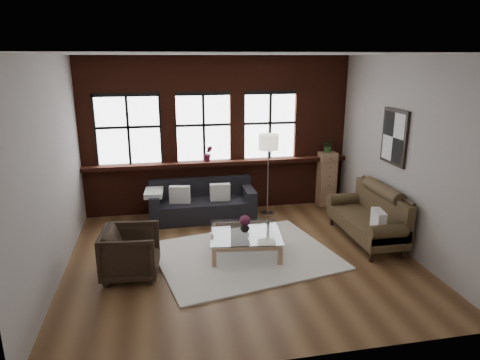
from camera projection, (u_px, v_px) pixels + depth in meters
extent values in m
plane|color=brown|center=(241.00, 258.00, 6.99)|extent=(5.50, 5.50, 0.00)
plane|color=white|center=(241.00, 54.00, 6.10)|extent=(5.50, 5.50, 0.00)
plane|color=#A69F9A|center=(218.00, 135.00, 8.90)|extent=(5.50, 0.00, 5.50)
plane|color=#A69F9A|center=(291.00, 222.00, 4.19)|extent=(5.50, 0.00, 5.50)
plane|color=#A69F9A|center=(50.00, 172.00, 6.04)|extent=(0.00, 5.00, 5.00)
plane|color=#A69F9A|center=(404.00, 155.00, 7.05)|extent=(0.00, 5.00, 5.00)
cube|color=#461B10|center=(219.00, 163.00, 8.92)|extent=(5.50, 0.30, 0.08)
cube|color=silver|center=(245.00, 255.00, 7.04)|extent=(3.16, 2.70, 0.03)
cube|color=silver|center=(180.00, 195.00, 8.37)|extent=(0.42, 0.22, 0.34)
cube|color=silver|center=(220.00, 192.00, 8.51)|extent=(0.41, 0.16, 0.34)
cube|color=silver|center=(378.00, 220.00, 6.95)|extent=(0.20, 0.40, 0.34)
imported|color=black|center=(131.00, 253.00, 6.33)|extent=(0.89, 0.87, 0.75)
imported|color=#B2B2B2|center=(245.00, 227.00, 7.06)|extent=(0.19, 0.19, 0.16)
sphere|color=#62213C|center=(245.00, 221.00, 7.03)|extent=(0.18, 0.18, 0.18)
cube|color=#9F7856|center=(326.00, 179.00, 9.39)|extent=(0.36, 0.36, 1.18)
imported|color=#2D5923|center=(328.00, 145.00, 9.18)|extent=(0.32, 0.29, 0.30)
imported|color=#62213C|center=(208.00, 154.00, 8.79)|extent=(0.19, 0.15, 0.34)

